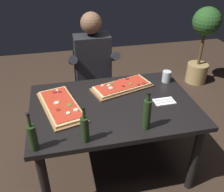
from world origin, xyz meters
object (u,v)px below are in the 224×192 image
pizza_rectangular_left (61,106)px  potted_plant_corner (203,39)px  pizza_rectangular_front (122,87)px  tumbler_near_camera (166,77)px  wine_bottle_dark (33,137)px  dining_table (113,113)px  vinegar_bottle_green (85,129)px  seated_diner (94,68)px  diner_chair (93,83)px  oil_bottle_amber (147,114)px

pizza_rectangular_left → potted_plant_corner: size_ratio=0.56×
pizza_rectangular_front → tumbler_near_camera: tumbler_near_camera is taller
wine_bottle_dark → tumbler_near_camera: (1.23, 0.69, -0.06)m
pizza_rectangular_left → wine_bottle_dark: wine_bottle_dark is taller
pizza_rectangular_left → dining_table: bearing=-5.3°
vinegar_bottle_green → tumbler_near_camera: 1.12m
pizza_rectangular_front → pizza_rectangular_left: same height
seated_diner → wine_bottle_dark: bearing=-116.7°
diner_chair → oil_bottle_amber: bearing=-79.8°
pizza_rectangular_front → wine_bottle_dark: size_ratio=2.10×
vinegar_bottle_green → diner_chair: 1.33m
pizza_rectangular_front → seated_diner: seated_diner is taller
pizza_rectangular_front → oil_bottle_amber: (0.03, -0.60, 0.11)m
dining_table → oil_bottle_amber: bearing=-65.5°
seated_diner → pizza_rectangular_left: bearing=-118.9°
pizza_rectangular_front → oil_bottle_amber: 0.61m
tumbler_near_camera → diner_chair: diner_chair is taller
diner_chair → seated_diner: size_ratio=0.65×
tumbler_near_camera → seated_diner: bearing=144.9°
pizza_rectangular_front → potted_plant_corner: 1.95m
vinegar_bottle_green → pizza_rectangular_left: bearing=108.4°
pizza_rectangular_left → vinegar_bottle_green: vinegar_bottle_green is taller
potted_plant_corner → seated_diner: bearing=-158.0°
pizza_rectangular_front → pizza_rectangular_left: 0.61m
oil_bottle_amber → pizza_rectangular_left: bearing=146.2°
wine_bottle_dark → oil_bottle_amber: size_ratio=0.96×
wine_bottle_dark → tumbler_near_camera: size_ratio=2.67×
pizza_rectangular_front → oil_bottle_amber: size_ratio=2.01×
oil_bottle_amber → pizza_rectangular_front: bearing=92.5°
pizza_rectangular_front → oil_bottle_amber: bearing=-87.5°
dining_table → tumbler_near_camera: bearing=25.0°
dining_table → seated_diner: bearing=94.1°
pizza_rectangular_front → diner_chair: size_ratio=0.71×
oil_bottle_amber → seated_diner: (-0.22, 1.10, -0.13)m
pizza_rectangular_left → tumbler_near_camera: size_ratio=5.89×
dining_table → diner_chair: bearing=93.5°
wine_bottle_dark → vinegar_bottle_green: size_ratio=1.04×
seated_diner → potted_plant_corner: seated_diner is taller
diner_chair → tumbler_near_camera: bearing=-41.5°
dining_table → seated_diner: size_ratio=1.05×
pizza_rectangular_front → seated_diner: size_ratio=0.46×
oil_bottle_amber → vinegar_bottle_green: oil_bottle_amber is taller
wine_bottle_dark → pizza_rectangular_left: bearing=66.8°
wine_bottle_dark → vinegar_bottle_green: 0.34m
pizza_rectangular_front → vinegar_bottle_green: vinegar_bottle_green is taller
dining_table → vinegar_bottle_green: vinegar_bottle_green is taller
wine_bottle_dark → seated_diner: 1.29m
dining_table → tumbler_near_camera: 0.68m
seated_diner → dining_table: bearing=-85.9°
tumbler_near_camera → seated_diner: seated_diner is taller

